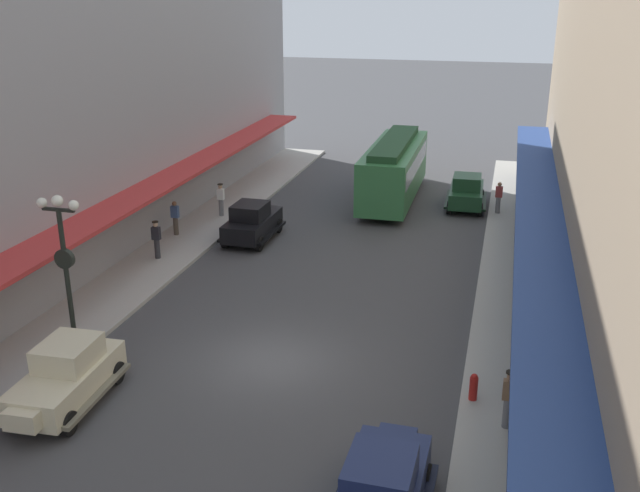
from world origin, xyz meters
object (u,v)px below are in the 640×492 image
object	(u,v)px
parked_car_0	(66,374)
streetcar	(394,168)
fire_hydrant	(474,387)
pedestrian_3	(539,408)
lamp_post_with_clock	(66,266)
parked_car_1	(467,191)
pedestrian_0	(509,399)
pedestrian_4	(156,239)
parked_car_2	(381,488)
pedestrian_5	(175,218)
pedestrian_2	(221,199)
parked_car_3	(252,221)
pedestrian_1	(499,197)

from	to	relation	value
parked_car_0	streetcar	xyz separation A→B (m)	(5.58, 22.82, 0.96)
parked_car_0	fire_hydrant	size ratio (longest dim) A/B	5.26
pedestrian_3	lamp_post_with_clock	bearing A→B (deg)	175.04
pedestrian_3	parked_car_1	bearing A→B (deg)	98.92
streetcar	pedestrian_0	world-z (taller)	streetcar
parked_car_1	pedestrian_4	size ratio (longest dim) A/B	2.57
streetcar	pedestrian_3	distance (m)	22.51
parked_car_2	pedestrian_5	distance (m)	21.05
pedestrian_4	pedestrian_5	world-z (taller)	pedestrian_4
parked_car_0	fire_hydrant	xyz separation A→B (m)	(11.18, 2.91, -0.38)
parked_car_1	pedestrian_3	size ratio (longest dim) A/B	2.62
pedestrian_3	pedestrian_2	bearing A→B (deg)	133.91
parked_car_3	parked_car_1	bearing A→B (deg)	40.23
parked_car_0	pedestrian_2	bearing A→B (deg)	97.95
lamp_post_with_clock	fire_hydrant	bearing A→B (deg)	0.48
lamp_post_with_clock	pedestrian_1	xyz separation A→B (m)	(12.86, 18.74, -2.00)
lamp_post_with_clock	parked_car_3	bearing A→B (deg)	81.16
streetcar	pedestrian_1	world-z (taller)	streetcar
lamp_post_with_clock	fire_hydrant	world-z (taller)	lamp_post_with_clock
fire_hydrant	parked_car_2	bearing A→B (deg)	-106.95
parked_car_1	lamp_post_with_clock	xyz separation A→B (m)	(-11.16, -19.74, 2.04)
parked_car_3	pedestrian_1	size ratio (longest dim) A/B	2.61
parked_car_3	lamp_post_with_clock	world-z (taller)	lamp_post_with_clock
parked_car_3	pedestrian_1	distance (m)	12.99
pedestrian_3	pedestrian_5	xyz separation A→B (m)	(-16.24, 12.53, 0.00)
streetcar	pedestrian_0	size ratio (longest dim) A/B	5.76
pedestrian_2	pedestrian_4	size ratio (longest dim) A/B	1.00
parked_car_3	pedestrian_4	bearing A→B (deg)	-129.49
pedestrian_3	pedestrian_4	size ratio (longest dim) A/B	0.98
fire_hydrant	pedestrian_3	bearing A→B (deg)	-38.51
parked_car_1	pedestrian_5	size ratio (longest dim) A/B	2.62
pedestrian_2	parked_car_1	bearing A→B (deg)	22.90
pedestrian_0	parked_car_0	bearing A→B (deg)	-171.80
pedestrian_4	parked_car_0	bearing A→B (deg)	-75.89
pedestrian_3	pedestrian_4	world-z (taller)	pedestrian_4
parked_car_3	pedestrian_3	xyz separation A→B (m)	(12.61, -13.11, 0.05)
parked_car_1	lamp_post_with_clock	world-z (taller)	lamp_post_with_clock
fire_hydrant	pedestrian_4	xyz separation A→B (m)	(-13.94, 8.07, 0.45)
parked_car_1	streetcar	size ratio (longest dim) A/B	0.45
lamp_post_with_clock	pedestrian_2	size ratio (longest dim) A/B	3.09
pedestrian_4	pedestrian_5	size ratio (longest dim) A/B	1.02
pedestrian_5	pedestrian_3	bearing A→B (deg)	-37.64
parked_car_2	parked_car_3	distance (m)	19.56
lamp_post_with_clock	pedestrian_3	distance (m)	14.65
parked_car_2	pedestrian_3	distance (m)	5.34
streetcar	lamp_post_with_clock	bearing A→B (deg)	-109.68
pedestrian_1	pedestrian_3	world-z (taller)	same
parked_car_1	parked_car_2	world-z (taller)	same
lamp_post_with_clock	pedestrian_4	bearing A→B (deg)	98.25
pedestrian_4	parked_car_2	bearing A→B (deg)	-47.89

